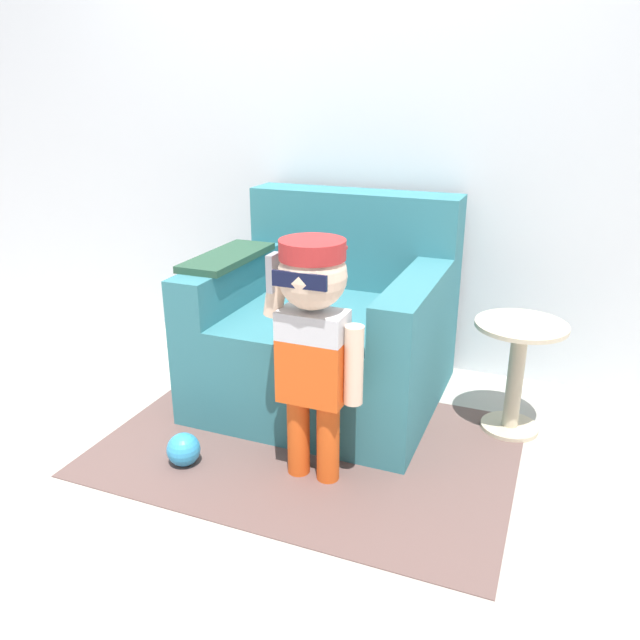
{
  "coord_description": "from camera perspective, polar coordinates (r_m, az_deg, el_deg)",
  "views": [
    {
      "loc": [
        1.15,
        -2.18,
        1.37
      ],
      "look_at": [
        0.29,
        -0.03,
        0.51
      ],
      "focal_mm": 35.0,
      "sensor_mm": 36.0,
      "label": 1
    }
  ],
  "objects": [
    {
      "name": "ground_plane",
      "position": [
        2.82,
        -5.19,
        -8.7
      ],
      "size": [
        10.0,
        10.0,
        0.0
      ],
      "primitive_type": "plane",
      "color": "#ADA89E"
    },
    {
      "name": "wall_back",
      "position": [
        3.24,
        1.2,
        19.18
      ],
      "size": [
        10.0,
        0.05,
        2.6
      ],
      "color": "silver",
      "rests_on": "ground_plane"
    },
    {
      "name": "armchair",
      "position": [
        2.88,
        0.86,
        -0.7
      ],
      "size": [
        1.04,
        0.98,
        0.91
      ],
      "color": "teal",
      "rests_on": "ground_plane"
    },
    {
      "name": "person_child",
      "position": [
        2.14,
        -0.63,
        -0.52
      ],
      "size": [
        0.37,
        0.28,
        0.91
      ],
      "color": "#E05119",
      "rests_on": "ground_plane"
    },
    {
      "name": "side_table",
      "position": [
        2.7,
        17.53,
        -4.08
      ],
      "size": [
        0.37,
        0.37,
        0.48
      ],
      "color": "beige",
      "rests_on": "ground_plane"
    },
    {
      "name": "rug",
      "position": [
        2.59,
        -1.03,
        -11.34
      ],
      "size": [
        1.62,
        1.13,
        0.01
      ],
      "color": "brown",
      "rests_on": "ground_plane"
    },
    {
      "name": "toy_ball",
      "position": [
        2.51,
        -12.37,
        -11.48
      ],
      "size": [
        0.13,
        0.13,
        0.13
      ],
      "color": "#3399D1",
      "rests_on": "ground_plane"
    }
  ]
}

